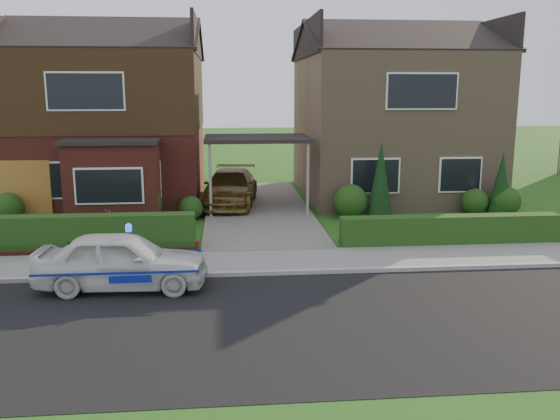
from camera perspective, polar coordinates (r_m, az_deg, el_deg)
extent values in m
plane|color=#1C5115|center=(11.72, 0.94, -10.86)|extent=(120.00, 120.00, 0.00)
cube|color=black|center=(11.72, 0.94, -10.86)|extent=(60.00, 6.00, 0.02)
cube|color=#9E9993|center=(14.56, -0.39, -6.08)|extent=(60.00, 0.16, 0.12)
cube|color=slate|center=(15.56, -0.73, -4.95)|extent=(60.00, 2.00, 0.10)
cube|color=#666059|center=(22.25, -2.19, 0.11)|extent=(3.80, 12.00, 0.12)
cube|color=maroon|center=(25.24, -16.02, 7.54)|extent=(7.20, 8.00, 5.80)
cube|color=white|center=(21.87, -21.78, 2.65)|extent=(1.80, 0.08, 1.30)
cube|color=white|center=(21.19, -13.53, 2.90)|extent=(1.60, 0.08, 1.30)
cube|color=white|center=(21.25, -18.22, 10.80)|extent=(2.60, 0.08, 1.30)
cube|color=black|center=(25.19, -16.21, 10.83)|extent=(7.26, 8.06, 2.90)
cube|color=maroon|center=(20.65, -15.76, 2.43)|extent=(3.00, 1.40, 2.70)
cube|color=black|center=(20.48, -15.98, 6.35)|extent=(3.20, 1.60, 0.14)
cube|color=#96795C|center=(25.79, 10.46, 7.87)|extent=(7.20, 8.00, 5.80)
cube|color=white|center=(21.67, 9.16, 3.26)|extent=(1.80, 0.08, 1.30)
cube|color=white|center=(22.67, 16.95, 3.27)|extent=(1.60, 0.08, 1.30)
cube|color=white|center=(21.90, 13.50, 11.06)|extent=(2.60, 0.08, 1.30)
cube|color=black|center=(21.88, -2.24, 6.90)|extent=(3.80, 3.00, 0.14)
cylinder|color=gray|center=(20.61, -6.72, 2.77)|extent=(0.10, 0.10, 2.70)
cylinder|color=gray|center=(20.81, 2.69, 2.92)|extent=(0.10, 0.10, 2.70)
cube|color=#986521|center=(22.16, -23.87, 1.68)|extent=(2.20, 0.10, 2.10)
cube|color=maroon|center=(17.25, -20.70, -3.61)|extent=(7.70, 0.25, 0.36)
cube|color=#173410|center=(17.44, -20.53, -4.05)|extent=(7.50, 0.55, 0.90)
cube|color=#173410|center=(18.14, 17.54, -3.26)|extent=(7.50, 0.55, 0.80)
sphere|color=#173410|center=(21.90, -24.76, 0.14)|extent=(1.08, 1.08, 1.08)
sphere|color=#173410|center=(20.62, -13.10, 0.60)|extent=(1.32, 1.32, 1.32)
sphere|color=#173410|center=(20.80, -8.59, 0.19)|extent=(0.84, 0.84, 0.84)
sphere|color=#173410|center=(21.01, 6.80, 0.85)|extent=(1.20, 1.20, 1.20)
sphere|color=#173410|center=(22.54, 18.25, 0.77)|extent=(0.96, 0.96, 0.96)
sphere|color=#173410|center=(22.68, 20.87, 0.81)|extent=(1.08, 1.08, 1.08)
cone|color=black|center=(20.93, 9.64, 2.68)|extent=(0.90, 0.90, 2.60)
cone|color=black|center=(22.50, 20.52, 2.20)|extent=(0.90, 0.90, 2.20)
imported|color=silver|center=(13.91, -14.96, -4.77)|extent=(1.73, 3.91, 1.31)
sphere|color=#193FF2|center=(13.70, -14.33, -1.81)|extent=(0.17, 0.17, 0.17)
cube|color=navy|center=(13.19, -15.50, -5.93)|extent=(3.53, 0.02, 0.05)
cube|color=navy|center=(14.66, -14.46, -4.12)|extent=(3.53, 0.01, 0.05)
ellipsoid|color=black|center=(13.97, -19.45, -3.84)|extent=(0.22, 0.17, 0.21)
sphere|color=white|center=(13.91, -19.45, -3.94)|extent=(0.11, 0.11, 0.11)
sphere|color=black|center=(13.91, -19.43, -3.30)|extent=(0.13, 0.13, 0.13)
cone|color=black|center=(13.92, -19.62, -3.03)|extent=(0.04, 0.04, 0.05)
cone|color=black|center=(13.89, -19.26, -3.03)|extent=(0.04, 0.04, 0.05)
imported|color=brown|center=(22.72, -4.82, 2.17)|extent=(2.43, 4.77, 1.33)
imported|color=gray|center=(20.40, -13.36, -0.45)|extent=(0.48, 0.47, 0.68)
imported|color=gray|center=(19.88, -16.13, -0.90)|extent=(0.45, 0.45, 0.68)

